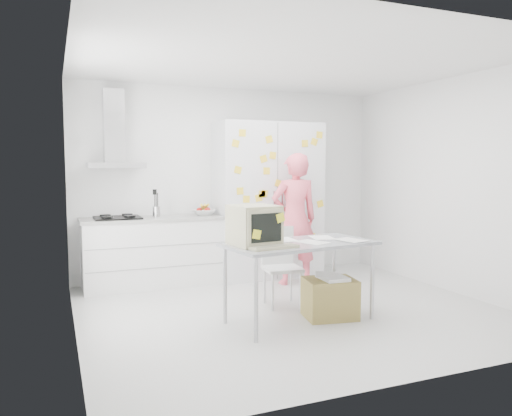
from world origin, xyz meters
name	(u,v)px	position (x,y,z in m)	size (l,w,h in m)	color
floor	(291,311)	(0.00, 0.00, -0.01)	(4.50, 4.00, 0.02)	silver
walls	(266,186)	(0.00, 0.72, 1.35)	(4.52, 4.01, 2.70)	white
ceiling	(292,62)	(0.00, 0.00, 2.70)	(4.50, 4.00, 0.02)	white
counter_run	(153,251)	(-1.20, 1.70, 0.47)	(1.84, 0.63, 1.28)	white
range_hood	(114,138)	(-1.65, 1.84, 1.96)	(0.70, 0.48, 1.01)	silver
tall_cabinet	(268,200)	(0.45, 1.67, 1.10)	(1.50, 0.68, 2.20)	silver
person	(294,219)	(0.59, 1.10, 0.88)	(0.64, 0.42, 1.76)	#FE6276
desk	(272,234)	(-0.41, -0.38, 0.92)	(1.61, 0.96, 1.21)	#91949A
chair	(280,261)	(-0.01, 0.26, 0.50)	(0.45, 0.45, 0.89)	silver
cardboard_box	(330,298)	(0.26, -0.40, 0.22)	(0.58, 0.50, 0.45)	olive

